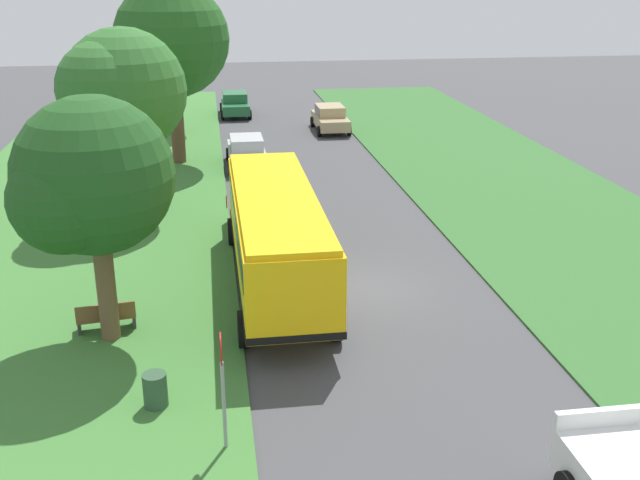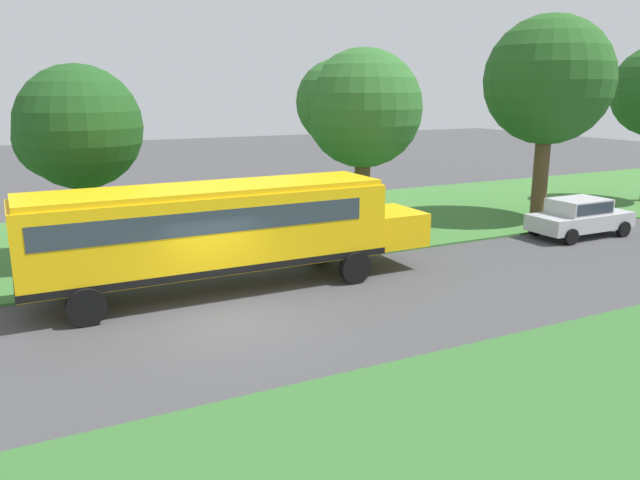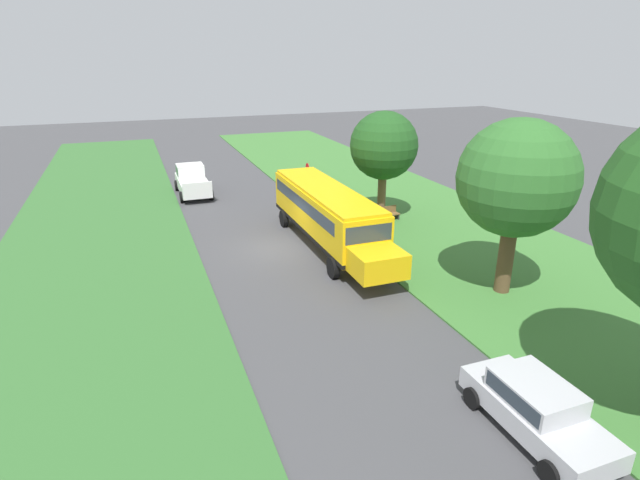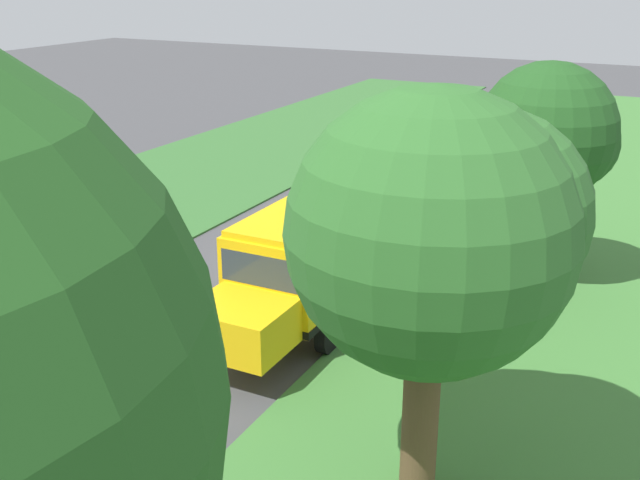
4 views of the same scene
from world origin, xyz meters
name	(u,v)px [view 3 (image 3 of 4)]	position (x,y,z in m)	size (l,w,h in m)	color
ground_plane	(276,248)	(0.00, 0.00, 0.00)	(120.00, 120.00, 0.00)	#424244
grass_verge	(436,226)	(-10.00, 0.00, 0.04)	(12.00, 80.00, 0.08)	#3D7533
grass_far_side	(94,272)	(9.00, 0.00, 0.04)	(10.00, 80.00, 0.07)	#33662D
school_bus	(328,212)	(-2.73, 0.61, 1.92)	(2.84, 12.42, 3.16)	yellow
car_silver_nearest	(536,405)	(-2.80, 15.82, 0.88)	(2.02, 4.40, 1.56)	#B7B7BC
pickup_truck	(192,180)	(2.70, -12.81, 1.07)	(2.28, 5.40, 2.10)	silver
oak_tree_beside_bus	(385,147)	(-7.70, -2.64, 4.53)	(4.08, 4.12, 6.69)	brown
oak_tree_roadside_mid	(517,176)	(-7.98, 8.29, 5.13)	(4.85, 4.97, 7.51)	brown
stop_sign	(307,177)	(-4.60, -7.92, 1.74)	(0.08, 0.68, 2.74)	gray
park_bench	(387,214)	(-7.71, -2.00, 0.47)	(1.66, 0.73, 0.92)	brown
trash_bin	(338,200)	(-6.14, -6.11, 0.45)	(0.56, 0.56, 0.90)	#2D4C33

